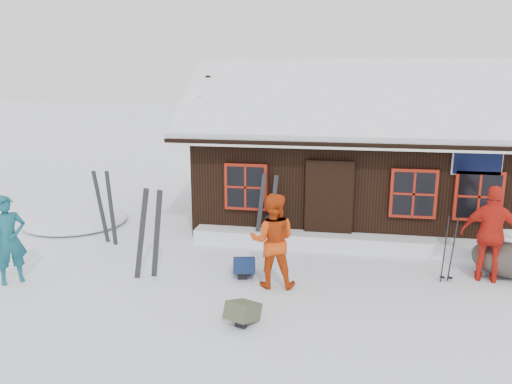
# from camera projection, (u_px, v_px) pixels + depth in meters

# --- Properties ---
(ground) EXTENTS (120.00, 120.00, 0.00)m
(ground) POSITION_uv_depth(u_px,v_px,m) (276.00, 283.00, 9.82)
(ground) COLOR white
(ground) RESTS_ON ground
(mountain_hut) EXTENTS (8.90, 6.09, 4.42)m
(mountain_hut) POSITION_uv_depth(u_px,v_px,m) (355.00, 163.00, 13.96)
(mountain_hut) COLOR black
(mountain_hut) RESTS_ON ground
(snow_drift) EXTENTS (7.60, 0.60, 0.35)m
(snow_drift) POSITION_uv_depth(u_px,v_px,m) (353.00, 242.00, 11.68)
(snow_drift) COLOR white
(snow_drift) RESTS_ON ground
(snow_mounds) EXTENTS (20.60, 13.20, 0.48)m
(snow_mounds) POSITION_uv_depth(u_px,v_px,m) (360.00, 255.00, 11.32)
(snow_mounds) COLOR white
(snow_mounds) RESTS_ON ground
(skier_teal) EXTENTS (0.75, 0.75, 1.76)m
(skier_teal) POSITION_uv_depth(u_px,v_px,m) (9.00, 240.00, 9.66)
(skier_teal) COLOR #145362
(skier_teal) RESTS_ON ground
(skier_orange_left) EXTENTS (0.95, 0.77, 1.84)m
(skier_orange_left) POSITION_uv_depth(u_px,v_px,m) (273.00, 240.00, 9.49)
(skier_orange_left) COLOR #CA3F0E
(skier_orange_left) RESTS_ON ground
(skier_orange_right) EXTENTS (1.21, 0.72, 1.93)m
(skier_orange_right) POSITION_uv_depth(u_px,v_px,m) (492.00, 234.00, 9.71)
(skier_orange_right) COLOR red
(skier_orange_right) RESTS_ON ground
(skier_crouched) EXTENTS (0.60, 0.51, 1.03)m
(skier_crouched) POSITION_uv_depth(u_px,v_px,m) (273.00, 224.00, 11.88)
(skier_crouched) COLOR black
(skier_crouched) RESTS_ON ground
(boulder) EXTENTS (1.46, 1.10, 0.85)m
(boulder) POSITION_uv_depth(u_px,v_px,m) (510.00, 256.00, 10.07)
(boulder) COLOR #4E453E
(boulder) RESTS_ON ground
(ski_pair_left) EXTENTS (0.67, 0.18, 1.89)m
(ski_pair_left) POSITION_uv_depth(u_px,v_px,m) (149.00, 235.00, 9.88)
(ski_pair_left) COLOR black
(ski_pair_left) RESTS_ON ground
(ski_pair_mid) EXTENTS (0.60, 0.20, 1.83)m
(ski_pair_mid) POSITION_uv_depth(u_px,v_px,m) (106.00, 208.00, 11.95)
(ski_pair_mid) COLOR black
(ski_pair_mid) RESTS_ON ground
(ski_pair_right) EXTENTS (0.58, 0.14, 1.78)m
(ski_pair_right) POSITION_uv_depth(u_px,v_px,m) (266.00, 211.00, 11.83)
(ski_pair_right) COLOR black
(ski_pair_right) RESTS_ON ground
(ski_poles) EXTENTS (0.25, 0.12, 1.38)m
(ski_poles) POSITION_uv_depth(u_px,v_px,m) (449.00, 250.00, 9.75)
(ski_poles) COLOR black
(ski_poles) RESTS_ON ground
(backpack_blue) EXTENTS (0.55, 0.66, 0.31)m
(backpack_blue) POSITION_uv_depth(u_px,v_px,m) (244.00, 269.00, 10.11)
(backpack_blue) COLOR #112149
(backpack_blue) RESTS_ON ground
(backpack_olive) EXTENTS (0.58, 0.65, 0.29)m
(backpack_olive) POSITION_uv_depth(u_px,v_px,m) (243.00, 315.00, 8.20)
(backpack_olive) COLOR #474A34
(backpack_olive) RESTS_ON ground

